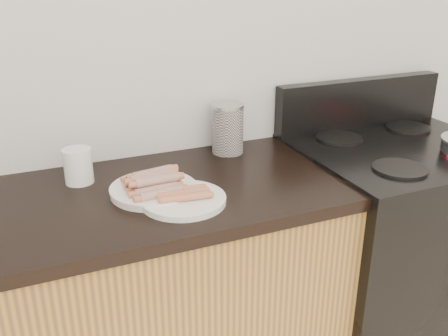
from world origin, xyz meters
name	(u,v)px	position (x,y,z in m)	size (l,w,h in m)	color
wall_back	(174,41)	(0.00, 2.00, 1.30)	(4.00, 0.04, 2.60)	silver
stove	(389,252)	(0.78, 1.68, 0.46)	(0.76, 0.65, 0.91)	black
stove_panel	(359,103)	(0.78, 1.96, 1.01)	(0.76, 0.06, 0.20)	black
burner_near_left	(400,169)	(0.61, 1.51, 0.92)	(0.18, 0.18, 0.01)	black
burner_far_left	(339,138)	(0.61, 1.84, 0.92)	(0.18, 0.18, 0.01)	black
burner_far_right	(408,128)	(0.95, 1.84, 0.92)	(0.18, 0.18, 0.01)	black
main_plate	(153,191)	(-0.18, 1.67, 0.91)	(0.26, 0.26, 0.02)	white
side_plate	(183,200)	(-0.12, 1.57, 0.91)	(0.25, 0.25, 0.02)	white
hotdog_pile	(153,182)	(-0.18, 1.67, 0.94)	(0.13, 0.19, 0.05)	maroon
plain_sausages	(183,194)	(-0.12, 1.57, 0.93)	(0.14, 0.09, 0.02)	#BF6645
canister	(228,128)	(0.16, 1.91, 0.99)	(0.12, 0.12, 0.18)	silver
mug	(78,166)	(-0.38, 1.84, 0.96)	(0.09, 0.09, 0.11)	white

